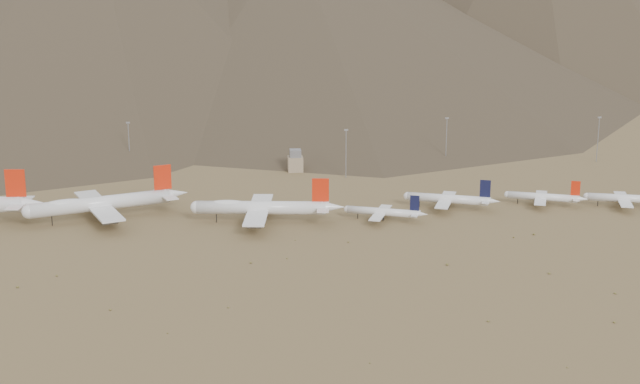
{
  "coord_description": "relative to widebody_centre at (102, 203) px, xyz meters",
  "views": [
    {
      "loc": [
        -2.28,
        -347.73,
        107.53
      ],
      "look_at": [
        34.57,
        30.0,
        11.08
      ],
      "focal_mm": 50.0,
      "sensor_mm": 36.0,
      "label": 1
    }
  ],
  "objects": [
    {
      "name": "ground",
      "position": [
        60.57,
        -34.0,
        -7.46
      ],
      "size": [
        3000.0,
        3000.0,
        0.0
      ],
      "primitive_type": "plane",
      "color": "olive",
      "rests_on": "ground"
    },
    {
      "name": "widebody_centre",
      "position": [
        0.0,
        0.0,
        0.0
      ],
      "size": [
        69.25,
        55.42,
        21.64
      ],
      "rotation": [
        0.0,
        0.0,
        0.37
      ],
      "color": "white",
      "rests_on": "ground"
    },
    {
      "name": "widebody_east",
      "position": [
        69.22,
        -11.79,
        -0.63
      ],
      "size": [
        66.53,
        51.59,
        19.8
      ],
      "rotation": [
        0.0,
        0.0,
        -0.12
      ],
      "color": "white",
      "rests_on": "ground"
    },
    {
      "name": "narrowbody_a",
      "position": [
        122.19,
        -13.88,
        -3.48
      ],
      "size": [
        35.28,
        26.46,
        12.27
      ],
      "rotation": [
        0.0,
        0.0,
        -0.37
      ],
      "color": "white",
      "rests_on": "ground"
    },
    {
      "name": "narrowbody_b",
      "position": [
        155.21,
        2.54,
        -2.76
      ],
      "size": [
        41.8,
        31.32,
        14.5
      ],
      "rotation": [
        0.0,
        0.0,
        -0.36
      ],
      "color": "white",
      "rests_on": "ground"
    },
    {
      "name": "narrowbody_c",
      "position": [
        200.2,
        4.12,
        -3.41
      ],
      "size": [
        35.98,
        26.97,
        12.49
      ],
      "rotation": [
        0.0,
        0.0,
        -0.37
      ],
      "color": "white",
      "rests_on": "ground"
    },
    {
      "name": "narrowbody_d",
      "position": [
        236.74,
        -3.06,
        -3.14
      ],
      "size": [
        39.19,
        29.07,
        13.31
      ],
      "rotation": [
        0.0,
        0.0,
        -0.29
      ],
      "color": "white",
      "rests_on": "ground"
    },
    {
      "name": "control_tower",
      "position": [
        90.57,
        86.0,
        -2.14
      ],
      "size": [
        8.0,
        8.0,
        12.0
      ],
      "color": "gray",
      "rests_on": "ground"
    },
    {
      "name": "mast_west",
      "position": [
        0.94,
        102.18,
        6.74
      ],
      "size": [
        2.0,
        0.6,
        25.7
      ],
      "color": "gray",
      "rests_on": "ground"
    },
    {
      "name": "mast_centre",
      "position": [
        115.84,
        68.77,
        6.74
      ],
      "size": [
        2.0,
        0.6,
        25.7
      ],
      "color": "gray",
      "rests_on": "ground"
    },
    {
      "name": "mast_east",
      "position": [
        176.45,
        99.59,
        6.74
      ],
      "size": [
        2.0,
        0.6,
        25.7
      ],
      "color": "gray",
      "rests_on": "ground"
    },
    {
      "name": "mast_far_east",
      "position": [
        262.18,
        93.97,
        6.74
      ],
      "size": [
        2.0,
        0.6,
        25.7
      ],
      "color": "gray",
      "rests_on": "ground"
    },
    {
      "name": "desert_scrub",
      "position": [
        119.02,
        -109.75,
        -7.14
      ],
      "size": [
        430.73,
        175.75,
        0.91
      ],
      "color": "olive",
      "rests_on": "ground"
    }
  ]
}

